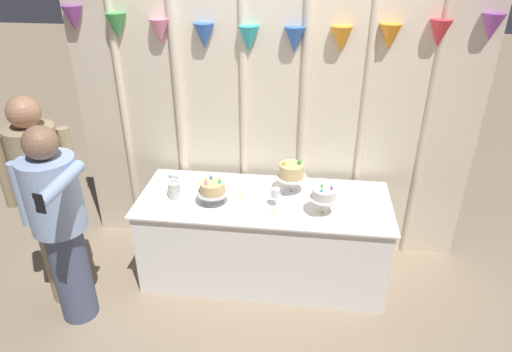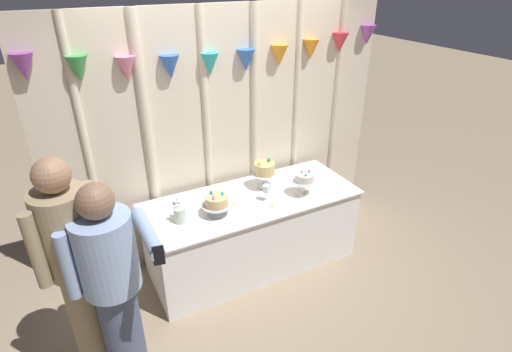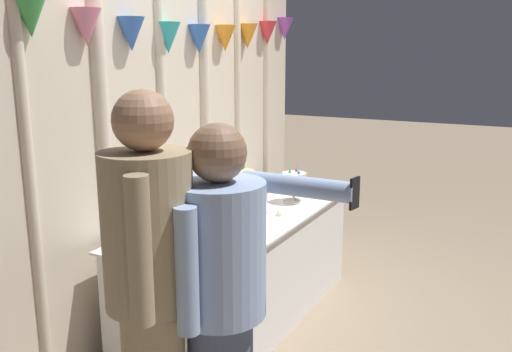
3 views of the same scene
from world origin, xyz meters
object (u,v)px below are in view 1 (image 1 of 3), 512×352
at_px(cake_display_leftmost, 213,189).
at_px(cake_display_rightmost, 324,196).
at_px(cake_display_center, 291,172).
at_px(guest_man_pink_jacket, 45,197).
at_px(cake_table, 264,237).
at_px(flower_vase, 174,188).
at_px(guest_girl_blue_dress, 59,223).
at_px(tealight_far_left, 240,198).
at_px(wine_glass, 276,193).
at_px(tealight_near_left, 273,213).

relative_size(cake_display_leftmost, cake_display_rightmost, 1.01).
bearing_deg(cake_display_center, guest_man_pink_jacket, -161.04).
relative_size(cake_table, flower_vase, 9.59).
distance_m(cake_display_rightmost, guest_girl_blue_dress, 1.92).
bearing_deg(guest_man_pink_jacket, cake_display_rightmost, 8.56).
distance_m(cake_display_leftmost, tealight_far_left, 0.25).
bearing_deg(tealight_far_left, flower_vase, -176.29).
distance_m(wine_glass, guest_girl_blue_dress, 1.59).
relative_size(flower_vase, tealight_near_left, 5.26).
distance_m(cake_table, tealight_far_left, 0.43).
distance_m(cake_display_center, flower_vase, 0.96).
distance_m(cake_display_rightmost, wine_glass, 0.38).
bearing_deg(flower_vase, guest_man_pink_jacket, -153.93).
bearing_deg(wine_glass, cake_display_rightmost, -10.05).
xyz_separation_m(cake_display_leftmost, wine_glass, (0.50, -0.00, -0.00)).
height_order(tealight_near_left, guest_girl_blue_dress, guest_girl_blue_dress).
bearing_deg(flower_vase, tealight_near_left, -11.12).
xyz_separation_m(cake_table, cake_display_rightmost, (0.47, -0.17, 0.54)).
distance_m(guest_man_pink_jacket, guest_girl_blue_dress, 0.29).
distance_m(cake_display_leftmost, guest_girl_blue_dress, 1.14).
xyz_separation_m(wine_glass, guest_girl_blue_dress, (-1.48, -0.57, -0.02)).
bearing_deg(tealight_near_left, flower_vase, 168.88).
bearing_deg(wine_glass, guest_man_pink_jacket, -167.44).
xyz_separation_m(cake_display_center, cake_display_rightmost, (0.26, -0.31, -0.03)).
bearing_deg(tealight_near_left, tealight_far_left, 145.64).
bearing_deg(guest_girl_blue_dress, wine_glass, 20.95).
bearing_deg(cake_display_rightmost, tealight_far_left, 167.76).
bearing_deg(guest_girl_blue_dress, cake_display_leftmost, 30.19).
xyz_separation_m(cake_display_leftmost, cake_display_rightmost, (0.87, -0.07, 0.04)).
distance_m(wine_glass, guest_man_pink_jacket, 1.72).
distance_m(cake_display_rightmost, flower_vase, 1.20).
height_order(cake_display_leftmost, guest_man_pink_jacket, guest_man_pink_jacket).
bearing_deg(flower_vase, cake_display_leftmost, -6.89).
bearing_deg(cake_display_leftmost, wine_glass, -0.43).
relative_size(tealight_far_left, guest_girl_blue_dress, 0.03).
bearing_deg(wine_glass, tealight_far_left, 165.04).
bearing_deg(cake_display_center, cake_display_leftmost, -158.80).
xyz_separation_m(wine_glass, guest_man_pink_jacket, (-1.68, -0.37, 0.07)).
relative_size(cake_table, tealight_far_left, 39.97).
bearing_deg(cake_display_rightmost, cake_table, 160.21).
bearing_deg(cake_display_center, tealight_far_left, -157.91).
distance_m(tealight_near_left, guest_man_pink_jacket, 1.70).
bearing_deg(tealight_far_left, cake_display_center, 22.09).
bearing_deg(guest_man_pink_jacket, cake_table, 16.84).
relative_size(flower_vase, tealight_far_left, 4.17).
relative_size(cake_display_leftmost, guest_girl_blue_dress, 0.17).
distance_m(cake_table, cake_display_leftmost, 0.65).
bearing_deg(cake_display_leftmost, cake_table, 14.02).
bearing_deg(cake_display_leftmost, guest_girl_blue_dress, -149.81).
height_order(tealight_far_left, guest_girl_blue_dress, guest_girl_blue_dress).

